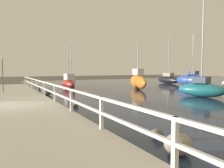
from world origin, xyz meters
TOP-DOWN VIEW (x-y plane):
  - ground_plane at (0.00, 0.00)m, footprint 120.00×120.00m
  - dock_walkway at (0.00, 0.00)m, footprint 4.73×36.00m
  - railing at (2.26, -0.00)m, footprint 0.10×32.50m
  - boulder_upstream at (3.72, -7.41)m, footprint 0.42×0.37m
  - boulder_downstream at (3.36, -8.69)m, footprint 0.73×0.66m
  - boulder_mid_strip at (3.27, -0.72)m, footprint 0.37×0.33m
  - boulder_near_dock at (3.15, 12.15)m, footprint 0.64×0.58m
  - boulder_water_edge at (2.91, 5.76)m, footprint 0.78×0.71m
  - dock_lamp at (-0.31, 7.60)m, footprint 0.22×0.22m
  - sailboat_teal at (13.34, -0.88)m, footprint 2.50×4.02m
  - sailboat_red at (6.09, 10.53)m, footprint 1.14×3.13m
  - sailboat_black at (22.42, 13.01)m, footprint 1.40×5.01m
  - sailboat_orange at (13.02, 7.41)m, footprint 2.90×5.93m
  - sailboat_blue at (20.81, 6.84)m, footprint 1.75×4.95m
  - sailboat_gray at (7.56, 14.43)m, footprint 2.42×3.97m

SIDE VIEW (x-z plane):
  - ground_plane at x=0.00m, z-range 0.00..0.00m
  - dock_walkway at x=0.00m, z-range 0.00..0.27m
  - boulder_mid_strip at x=3.27m, z-range 0.00..0.28m
  - boulder_upstream at x=3.72m, z-range 0.00..0.31m
  - boulder_near_dock at x=3.15m, z-range 0.00..0.48m
  - boulder_downstream at x=3.36m, z-range 0.00..0.55m
  - boulder_water_edge at x=2.91m, z-range 0.00..0.59m
  - sailboat_teal at x=13.34m, z-range -3.07..4.35m
  - sailboat_red at x=6.09m, z-range -1.66..2.98m
  - sailboat_gray at x=7.56m, z-range -2.78..4.11m
  - sailboat_black at x=22.42m, z-range -2.92..4.25m
  - sailboat_blue at x=20.81m, z-range -2.44..4.10m
  - sailboat_orange at x=13.02m, z-range -1.67..3.49m
  - railing at x=2.26m, z-range 0.45..1.47m
  - dock_lamp at x=-0.31m, z-range 0.81..3.66m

